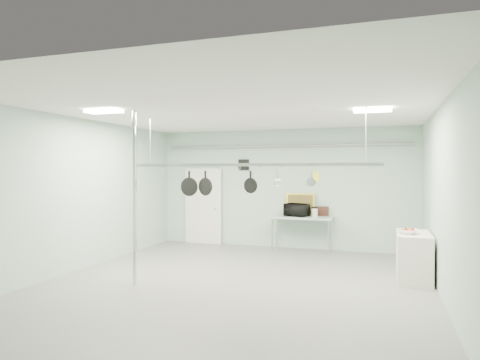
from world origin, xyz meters
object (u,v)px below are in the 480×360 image
(skillet_right, at_px, (251,181))
(chrome_pole, at_px, (135,198))
(coffee_canister, at_px, (315,212))
(skillet_mid, at_px, (205,183))
(microwave, at_px, (297,210))
(fruit_bowl, at_px, (408,232))
(prep_table, at_px, (302,219))
(pot_rack, at_px, (249,163))
(skillet_left, at_px, (189,183))
(side_cabinet, at_px, (414,257))

(skillet_right, bearing_deg, chrome_pole, -140.26)
(coffee_canister, distance_m, skillet_mid, 3.80)
(microwave, height_order, fruit_bowl, microwave)
(prep_table, xyz_separation_m, microwave, (-0.13, 0.01, 0.24))
(coffee_canister, bearing_deg, skillet_mid, -115.81)
(chrome_pole, relative_size, microwave, 5.46)
(pot_rack, relative_size, microwave, 8.19)
(microwave, xyz_separation_m, skillet_right, (-0.24, -3.31, 0.82))
(prep_table, xyz_separation_m, coffee_canister, (0.32, 0.03, 0.18))
(fruit_bowl, bearing_deg, chrome_pole, -158.73)
(microwave, relative_size, fruit_bowl, 1.62)
(skillet_left, height_order, skillet_right, same)
(chrome_pole, height_order, microwave, chrome_pole)
(skillet_left, bearing_deg, coffee_canister, 61.94)
(side_cabinet, height_order, microwave, microwave)
(coffee_canister, height_order, skillet_right, skillet_right)
(prep_table, xyz_separation_m, skillet_right, (-0.37, -3.30, 1.06))
(prep_table, height_order, pot_rack, pot_rack)
(fruit_bowl, xyz_separation_m, skillet_right, (-2.80, -0.94, 0.94))
(pot_rack, bearing_deg, skillet_left, 180.00)
(skillet_left, bearing_deg, fruit_bowl, 15.41)
(microwave, bearing_deg, skillet_mid, 89.40)
(chrome_pole, xyz_separation_m, prep_table, (2.30, 4.20, -0.77))
(prep_table, distance_m, microwave, 0.27)
(microwave, distance_m, skillet_left, 3.72)
(side_cabinet, bearing_deg, prep_table, 139.21)
(prep_table, bearing_deg, skillet_right, -96.40)
(pot_rack, height_order, skillet_mid, pot_rack)
(chrome_pole, distance_m, skillet_left, 1.14)
(side_cabinet, height_order, fruit_bowl, fruit_bowl)
(side_cabinet, distance_m, coffee_canister, 3.20)
(pot_rack, bearing_deg, skillet_right, 0.00)
(coffee_canister, xyz_separation_m, fruit_bowl, (2.11, -2.39, -0.07))
(microwave, relative_size, skillet_mid, 1.24)
(skillet_left, bearing_deg, side_cabinet, 17.10)
(pot_rack, distance_m, fruit_bowl, 3.25)
(microwave, bearing_deg, pot_rack, 104.00)
(pot_rack, bearing_deg, coffee_canister, 77.74)
(skillet_mid, xyz_separation_m, skillet_right, (0.92, 0.00, 0.04))
(pot_rack, bearing_deg, side_cabinet, 20.45)
(prep_table, xyz_separation_m, pot_rack, (-0.40, -3.30, 1.40))
(skillet_left, distance_m, skillet_right, 1.26)
(skillet_left, xyz_separation_m, skillet_right, (1.26, 0.00, 0.05))
(microwave, height_order, coffee_canister, microwave)
(microwave, bearing_deg, skillet_right, 104.52)
(skillet_left, bearing_deg, skillet_mid, 2.36)
(prep_table, relative_size, pot_rack, 0.33)
(chrome_pole, relative_size, skillet_left, 6.43)
(fruit_bowl, bearing_deg, skillet_mid, -165.79)
(chrome_pole, bearing_deg, microwave, 62.73)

